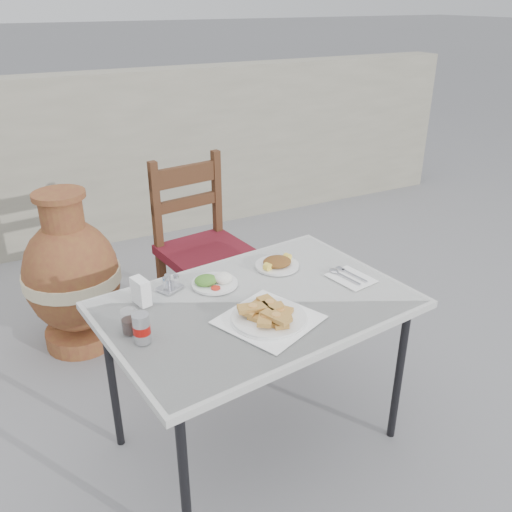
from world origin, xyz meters
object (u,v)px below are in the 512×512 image
soda_can (142,328)px  chair (202,248)px  cafe_table (257,312)px  terracotta_urn (72,277)px  salad_rice_plate (214,281)px  condiment_caddy (170,284)px  salad_chopped_plate (277,263)px  napkin_holder (141,291)px  pide_plate (269,313)px  cola_glass (129,323)px

soda_can → chair: size_ratio=0.11×
cafe_table → terracotta_urn: (-0.50, 1.05, -0.23)m
salad_rice_plate → soda_can: soda_can is taller
salad_rice_plate → condiment_caddy: bearing=165.1°
cafe_table → soda_can: size_ratio=11.72×
soda_can → terracotta_urn: 1.16m
cafe_table → salad_chopped_plate: 0.30m
salad_chopped_plate → napkin_holder: (-0.58, -0.03, 0.03)m
cafe_table → salad_rice_plate: 0.21m
salad_chopped_plate → soda_can: soda_can is taller
salad_rice_plate → condiment_caddy: (-0.16, 0.04, 0.00)m
condiment_caddy → chair: chair is taller
cafe_table → napkin_holder: size_ratio=12.16×
pide_plate → condiment_caddy: (-0.23, 0.36, -0.01)m
salad_chopped_plate → cola_glass: cola_glass is taller
terracotta_urn → cola_glass: bearing=-87.9°
terracotta_urn → napkin_holder: bearing=-81.8°
cola_glass → condiment_caddy: cola_glass is taller
condiment_caddy → salad_rice_plate: bearing=-14.9°
salad_chopped_plate → condiment_caddy: size_ratio=1.69×
condiment_caddy → cola_glass: bearing=-134.8°
soda_can → cola_glass: bearing=106.2°
pide_plate → condiment_caddy: 0.43m
napkin_holder → pide_plate: bearing=-54.5°
cafe_table → terracotta_urn: bearing=115.6°
cafe_table → terracotta_urn: 1.19m
pide_plate → chair: 1.04m
soda_can → napkin_holder: 0.24m
salad_chopped_plate → terracotta_urn: (-0.70, 0.84, -0.29)m
cola_glass → napkin_holder: size_ratio=0.83×
cola_glass → pide_plate: bearing=-18.3°
pide_plate → salad_chopped_plate: pide_plate is taller
cafe_table → salad_rice_plate: (-0.09, 0.18, 0.06)m
salad_rice_plate → salad_chopped_plate: 0.29m
chair → terracotta_urn: bearing=157.0°
chair → napkin_holder: bearing=-134.0°
cafe_table → napkin_holder: (-0.38, 0.18, 0.10)m
soda_can → salad_chopped_plate: bearing=22.4°
pide_plate → napkin_holder: 0.47m
cola_glass → napkin_holder: 0.19m
cola_glass → condiment_caddy: size_ratio=0.75×
soda_can → cola_glass: 0.08m
cafe_table → salad_chopped_plate: size_ratio=6.51×
napkin_holder → chair: bearing=40.5°
salad_rice_plate → soda_can: bearing=-145.5°
pide_plate → soda_can: size_ratio=3.83×
soda_can → terracotta_urn: (-0.06, 1.11, -0.33)m
pide_plate → napkin_holder: size_ratio=3.97×
salad_rice_plate → chair: chair is taller
salad_chopped_plate → pide_plate: bearing=-123.4°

